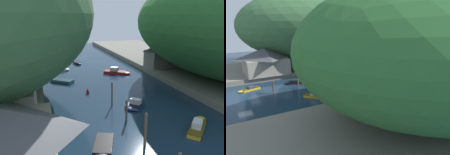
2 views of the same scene
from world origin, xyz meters
TOP-DOWN VIEW (x-y plane):
  - water_surface at (0.00, 30.00)m, footprint 130.00×130.00m
  - right_bank at (22.23, 30.00)m, footprint 22.00×120.00m
  - boathouse_shed at (-15.33, 19.83)m, footprint 6.95×9.02m
  - right_bank_cottage at (15.37, 37.98)m, footprint 7.10×5.58m
  - boat_yellow_tender at (-6.10, 12.11)m, footprint 3.27×4.75m
  - boat_navy_launch at (0.89, 20.39)m, footprint 3.73×3.68m
  - boat_open_rowboat at (5.52, 12.74)m, footprint 5.22×4.89m
  - boat_near_quay at (-7.87, 36.26)m, footprint 5.01×4.52m
  - boat_mid_channel at (4.82, 38.71)m, footprint 6.06×4.87m
  - boat_far_upstream at (-2.02, 51.20)m, footprint 1.90×3.75m
  - boat_moored_right at (-7.34, 45.15)m, footprint 5.09×1.72m
  - mooring_post_second at (-1.89, 11.55)m, footprint 0.28×0.28m
  - mooring_post_middle at (-1.69, 17.05)m, footprint 0.26×0.26m
  - mooring_post_fourth at (-1.87, 22.18)m, footprint 0.20×0.20m
  - channel_buoy_near at (-4.16, 28.24)m, footprint 0.59×0.59m

SIDE VIEW (x-z plane):
  - water_surface at x=0.00m, z-range 0.00..0.00m
  - boat_yellow_tender at x=-6.10m, z-range 0.00..0.50m
  - boat_far_upstream at x=-2.02m, z-range 0.00..0.55m
  - boat_near_quay at x=-7.87m, z-range 0.00..0.56m
  - boat_moored_right at x=-7.34m, z-range 0.00..0.60m
  - channel_buoy_near at x=-4.16m, z-range -0.10..0.79m
  - boat_navy_launch at x=0.89m, z-range -0.24..0.97m
  - boat_open_rowboat at x=5.52m, z-range -0.26..1.03m
  - boat_mid_channel at x=4.82m, z-range -0.29..1.18m
  - right_bank at x=22.23m, z-range 0.00..1.18m
  - mooring_post_middle at x=-1.69m, z-range 0.01..2.81m
  - mooring_post_fourth at x=-1.87m, z-range 0.01..3.54m
  - mooring_post_second at x=-1.89m, z-range 0.01..3.59m
  - right_bank_cottage at x=15.37m, z-range 1.28..6.75m
  - boathouse_shed at x=-15.33m, z-range 1.28..6.87m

